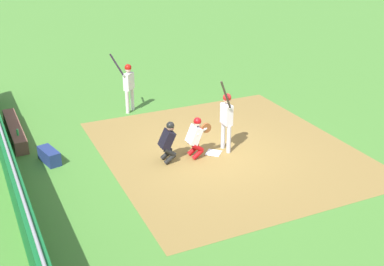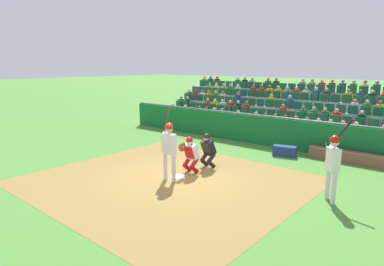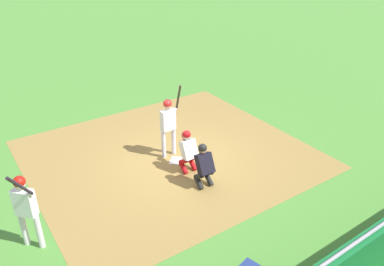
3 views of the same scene
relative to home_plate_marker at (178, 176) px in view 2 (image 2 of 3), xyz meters
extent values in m
plane|color=#498733|center=(0.00, 0.00, -0.02)|extent=(160.00, 160.00, 0.00)
cube|color=olive|center=(0.00, 0.50, -0.01)|extent=(8.29, 7.57, 0.01)
cube|color=white|center=(0.00, 0.00, 0.00)|extent=(0.62, 0.62, 0.02)
cylinder|color=silver|center=(-0.21, 0.44, 0.43)|extent=(0.13, 0.13, 0.89)
cylinder|color=silver|center=(0.15, 0.44, 0.43)|extent=(0.13, 0.13, 0.89)
cube|color=silver|center=(-0.03, 0.44, 1.19)|extent=(0.43, 0.22, 0.63)
sphere|color=tan|center=(-0.03, 0.44, 1.67)|extent=(0.23, 0.23, 0.23)
sphere|color=red|center=(-0.03, 0.44, 1.73)|extent=(0.26, 0.26, 0.26)
cylinder|color=silver|center=(0.02, 0.41, 1.50)|extent=(0.47, 0.14, 0.14)
cylinder|color=silver|center=(0.19, 0.41, 1.50)|extent=(0.17, 0.15, 0.13)
cylinder|color=#2D281C|center=(0.23, 0.24, 1.94)|extent=(0.11, 0.36, 0.85)
sphere|color=black|center=(0.25, 0.39, 1.52)|extent=(0.06, 0.06, 0.06)
cylinder|color=#B41013|center=(-0.19, -0.61, 0.14)|extent=(0.14, 0.38, 0.34)
cylinder|color=#B41013|center=(-0.19, -0.61, 0.36)|extent=(0.14, 0.38, 0.33)
cylinder|color=#B41013|center=(0.13, -0.61, 0.14)|extent=(0.14, 0.38, 0.34)
cylinder|color=#B41013|center=(0.13, -0.61, 0.36)|extent=(0.14, 0.38, 0.33)
cube|color=silver|center=(-0.03, -0.65, 0.72)|extent=(0.42, 0.44, 0.60)
cube|color=#B41013|center=(-0.03, -0.53, 0.72)|extent=(0.38, 0.23, 0.44)
sphere|color=beige|center=(-0.03, -0.55, 1.08)|extent=(0.22, 0.22, 0.22)
cube|color=black|center=(-0.03, -0.55, 1.08)|extent=(0.20, 0.11, 0.20)
sphere|color=#B41013|center=(-0.03, -0.55, 1.14)|extent=(0.24, 0.24, 0.24)
cylinder|color=brown|center=(0.09, -0.31, 0.93)|extent=(0.07, 0.30, 0.30)
cylinder|color=silver|center=(0.12, -0.48, 0.86)|extent=(0.15, 0.40, 0.22)
cylinder|color=black|center=(-0.27, -1.47, 0.14)|extent=(0.16, 0.39, 0.34)
cylinder|color=black|center=(-0.27, -1.47, 0.36)|extent=(0.16, 0.39, 0.33)
cylinder|color=black|center=(0.05, -1.49, 0.14)|extent=(0.16, 0.39, 0.34)
cylinder|color=black|center=(0.05, -1.49, 0.36)|extent=(0.16, 0.39, 0.33)
cube|color=black|center=(-0.11, -1.51, 0.71)|extent=(0.44, 0.48, 0.60)
cube|color=black|center=(-0.11, -1.39, 0.71)|extent=(0.39, 0.27, 0.44)
sphere|color=#AB7460|center=(-0.11, -1.39, 1.07)|extent=(0.22, 0.22, 0.22)
cube|color=black|center=(-0.11, -1.39, 1.07)|extent=(0.20, 0.13, 0.20)
sphere|color=black|center=(-0.11, -1.39, 1.13)|extent=(0.24, 0.24, 0.24)
cube|color=#13652C|center=(0.00, -5.88, 0.64)|extent=(16.60, 0.24, 1.31)
cylinder|color=gray|center=(0.00, -5.88, 1.34)|extent=(16.60, 0.07, 0.07)
cube|color=brown|center=(-3.99, -5.33, 0.20)|extent=(3.17, 0.40, 0.44)
cylinder|color=green|center=(-3.00, -5.33, 0.53)|extent=(0.07, 0.07, 0.21)
cube|color=navy|center=(-1.60, -4.67, 0.19)|extent=(0.96, 0.55, 0.42)
cylinder|color=silver|center=(-4.64, -0.99, 0.42)|extent=(0.18, 0.18, 0.87)
cylinder|color=silver|center=(-4.39, -1.27, 0.42)|extent=(0.18, 0.18, 0.87)
cube|color=white|center=(-4.51, -1.13, 1.16)|extent=(0.46, 0.48, 0.62)
sphere|color=beige|center=(-4.51, -1.13, 1.63)|extent=(0.23, 0.23, 0.23)
sphere|color=#B6180F|center=(-4.51, -1.13, 1.69)|extent=(0.25, 0.25, 0.25)
cylinder|color=white|center=(-4.50, -1.18, 1.46)|extent=(0.34, 0.44, 0.14)
cylinder|color=white|center=(-4.38, -1.32, 1.46)|extent=(0.13, 0.17, 0.13)
cylinder|color=black|center=(-4.57, -1.53, 1.84)|extent=(0.48, 0.40, 0.74)
sphere|color=black|center=(-4.37, -1.37, 1.48)|extent=(0.06, 0.06, 0.06)
cube|color=#989CA2|center=(0.00, -8.10, 0.20)|extent=(16.97, 0.85, 0.42)
cube|color=#1B5232|center=(-4.46, -7.97, 0.62)|extent=(0.44, 0.10, 0.42)
cube|color=silver|center=(-4.46, -8.20, 0.67)|extent=(0.32, 0.22, 0.52)
cube|color=#114D2E|center=(-3.90, -7.97, 0.62)|extent=(0.44, 0.10, 0.42)
cube|color=#175531|center=(-3.35, -7.97, 0.62)|extent=(0.44, 0.10, 0.42)
cube|color=gold|center=(-3.35, -8.20, 0.67)|extent=(0.32, 0.22, 0.52)
sphere|color=beige|center=(-3.35, -8.20, 1.03)|extent=(0.19, 0.19, 0.19)
cube|color=#1C4B31|center=(-2.79, -7.97, 0.62)|extent=(0.44, 0.10, 0.42)
cube|color=gray|center=(-2.79, -8.20, 0.67)|extent=(0.32, 0.22, 0.52)
sphere|color=#D6A086|center=(-2.79, -8.20, 1.03)|extent=(0.19, 0.19, 0.19)
cube|color=#155136|center=(-2.23, -7.97, 0.62)|extent=(0.44, 0.10, 0.42)
cube|color=#347A3B|center=(-2.23, -8.20, 0.67)|extent=(0.32, 0.22, 0.52)
sphere|color=tan|center=(-2.23, -8.20, 1.03)|extent=(0.19, 0.19, 0.19)
cube|color=#194B29|center=(-1.67, -7.97, 0.62)|extent=(0.44, 0.10, 0.42)
cube|color=silver|center=(-1.67, -8.20, 0.67)|extent=(0.32, 0.22, 0.52)
sphere|color=beige|center=(-1.67, -8.20, 1.03)|extent=(0.19, 0.19, 0.19)
cube|color=#165732|center=(-1.12, -7.97, 0.62)|extent=(0.44, 0.10, 0.42)
cube|color=#2A7834|center=(-1.12, -8.20, 0.67)|extent=(0.32, 0.22, 0.52)
sphere|color=#9E724E|center=(-1.12, -8.20, 1.03)|extent=(0.19, 0.19, 0.19)
cube|color=#1C4E2A|center=(-0.56, -7.97, 0.62)|extent=(0.44, 0.10, 0.42)
cube|color=gray|center=(-0.56, -8.20, 0.67)|extent=(0.32, 0.22, 0.52)
sphere|color=#A97453|center=(-0.56, -8.20, 1.03)|extent=(0.19, 0.19, 0.19)
cube|color=#114E2C|center=(0.00, -7.97, 0.62)|extent=(0.44, 0.10, 0.42)
cube|color=silver|center=(0.00, -8.20, 0.67)|extent=(0.32, 0.22, 0.52)
sphere|color=brown|center=(0.00, -8.20, 1.03)|extent=(0.19, 0.19, 0.19)
cube|color=#11572F|center=(0.56, -7.97, 0.62)|extent=(0.44, 0.10, 0.42)
cube|color=#25723F|center=(0.56, -8.20, 0.67)|extent=(0.32, 0.22, 0.52)
sphere|color=#B27E54|center=(0.56, -8.20, 1.03)|extent=(0.19, 0.19, 0.19)
cube|color=#1B492E|center=(1.12, -7.97, 0.62)|extent=(0.44, 0.10, 0.42)
cube|color=#201F2B|center=(1.12, -8.20, 0.67)|extent=(0.32, 0.22, 0.52)
sphere|color=brown|center=(1.12, -8.20, 1.03)|extent=(0.19, 0.19, 0.19)
cube|color=#175129|center=(1.67, -7.97, 0.62)|extent=(0.44, 0.10, 0.42)
cube|color=silver|center=(1.67, -8.20, 0.67)|extent=(0.32, 0.22, 0.52)
sphere|color=#D4A58C|center=(1.67, -8.20, 1.03)|extent=(0.19, 0.19, 0.19)
cube|color=#195337|center=(2.23, -7.97, 0.62)|extent=(0.44, 0.10, 0.42)
cube|color=#1C4C2B|center=(2.79, -7.97, 0.62)|extent=(0.44, 0.10, 0.42)
cube|color=gold|center=(2.79, -8.20, 0.67)|extent=(0.32, 0.22, 0.52)
sphere|color=beige|center=(2.79, -8.20, 1.03)|extent=(0.19, 0.19, 0.19)
cube|color=#114C2F|center=(3.35, -7.97, 0.62)|extent=(0.44, 0.10, 0.42)
cube|color=#175635|center=(3.90, -7.97, 0.62)|extent=(0.44, 0.10, 0.42)
cube|color=silver|center=(3.90, -8.20, 0.67)|extent=(0.32, 0.22, 0.52)
sphere|color=tan|center=(3.90, -8.20, 1.03)|extent=(0.19, 0.19, 0.19)
cube|color=#114F35|center=(4.46, -7.97, 0.62)|extent=(0.44, 0.10, 0.42)
cube|color=navy|center=(4.46, -8.20, 0.67)|extent=(0.32, 0.22, 0.52)
sphere|color=beige|center=(4.46, -8.20, 1.03)|extent=(0.19, 0.19, 0.19)
cube|color=#10502B|center=(5.02, -7.97, 0.62)|extent=(0.44, 0.10, 0.42)
cube|color=gold|center=(5.02, -8.20, 0.67)|extent=(0.32, 0.22, 0.52)
sphere|color=brown|center=(5.02, -8.20, 1.03)|extent=(0.19, 0.19, 0.19)
cube|color=#154A34|center=(5.58, -7.97, 0.62)|extent=(0.44, 0.10, 0.42)
cube|color=gold|center=(5.58, -8.20, 0.67)|extent=(0.32, 0.22, 0.52)
sphere|color=brown|center=(5.58, -8.20, 1.03)|extent=(0.19, 0.19, 0.19)
cube|color=#185434|center=(6.14, -7.97, 0.62)|extent=(0.44, 0.10, 0.42)
cube|color=#125235|center=(6.69, -7.97, 0.62)|extent=(0.44, 0.10, 0.42)
cube|color=navy|center=(6.69, -8.20, 0.67)|extent=(0.32, 0.22, 0.52)
sphere|color=beige|center=(6.69, -8.20, 1.03)|extent=(0.19, 0.19, 0.19)
cube|color=#174E34|center=(7.25, -7.97, 0.62)|extent=(0.44, 0.10, 0.42)
cube|color=#1A5129|center=(7.81, -7.97, 0.62)|extent=(0.44, 0.10, 0.42)
cube|color=#357940|center=(7.81, -8.20, 0.67)|extent=(0.32, 0.22, 0.52)
sphere|color=#D8AE8A|center=(7.81, -8.20, 1.03)|extent=(0.19, 0.19, 0.19)
cube|color=#989CA2|center=(0.00, -8.95, 0.41)|extent=(16.97, 0.85, 0.85)
cube|color=#1C572C|center=(-3.90, -8.82, 1.04)|extent=(0.44, 0.10, 0.42)
cube|color=#13492C|center=(-3.35, -8.82, 1.04)|extent=(0.44, 0.10, 0.42)
cube|color=#1D2C25|center=(-3.35, -9.05, 1.09)|extent=(0.32, 0.22, 0.52)
sphere|color=beige|center=(-3.35, -9.05, 1.45)|extent=(0.19, 0.19, 0.19)
cube|color=#184D29|center=(-2.79, -8.82, 1.04)|extent=(0.44, 0.10, 0.42)
cube|color=#1E582D|center=(-2.23, -8.82, 1.04)|extent=(0.44, 0.10, 0.42)
cube|color=red|center=(-2.23, -9.05, 1.09)|extent=(0.32, 0.22, 0.52)
sphere|color=#D9B18E|center=(-2.23, -9.05, 1.45)|extent=(0.19, 0.19, 0.19)
cube|color=#1A512D|center=(-1.67, -8.82, 1.04)|extent=(0.44, 0.10, 0.42)
cube|color=#266932|center=(-1.67, -9.05, 1.09)|extent=(0.32, 0.22, 0.52)
sphere|color=#D19F8B|center=(-1.67, -9.05, 1.45)|extent=(0.19, 0.19, 0.19)
cube|color=#1A5733|center=(-1.12, -8.82, 1.04)|extent=(0.44, 0.10, 0.42)
cube|color=#286C3E|center=(-1.12, -9.05, 1.09)|extent=(0.32, 0.22, 0.52)
sphere|color=tan|center=(-1.12, -9.05, 1.45)|extent=(0.19, 0.19, 0.19)
cube|color=#114D35|center=(-0.56, -8.82, 1.04)|extent=(0.44, 0.10, 0.42)
cube|color=#2F7132|center=(-0.56, -9.05, 1.09)|extent=(0.32, 0.22, 0.52)
sphere|color=#A1745B|center=(-0.56, -9.05, 1.45)|extent=(0.19, 0.19, 0.19)
cube|color=#1C4C33|center=(0.00, -8.82, 1.04)|extent=(0.44, 0.10, 0.42)
cube|color=#1B492D|center=(0.56, -8.82, 1.04)|extent=(0.44, 0.10, 0.42)
cube|color=red|center=(0.56, -9.05, 1.09)|extent=(0.32, 0.22, 0.52)
sphere|color=#A87C5C|center=(0.56, -9.05, 1.45)|extent=(0.19, 0.19, 0.19)
cube|color=#1A4C31|center=(1.12, -8.82, 1.04)|extent=(0.44, 0.10, 0.42)
cube|color=#1E4A31|center=(1.67, -8.82, 1.04)|extent=(0.44, 0.10, 0.42)
cube|color=#125734|center=(2.23, -8.82, 1.04)|extent=(0.44, 0.10, 0.42)
cube|color=#194A34|center=(2.79, -8.82, 1.04)|extent=(0.44, 0.10, 0.42)
cube|color=red|center=(2.79, -9.05, 1.09)|extent=(0.32, 0.22, 0.52)
sphere|color=brown|center=(2.79, -9.05, 1.45)|extent=(0.19, 0.19, 0.19)
cube|color=#1D4E2E|center=(3.35, -8.82, 1.04)|extent=(0.44, 0.10, 0.42)
cube|color=#202A2A|center=(3.35, -9.05, 1.09)|extent=(0.32, 0.22, 0.52)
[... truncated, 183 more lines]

